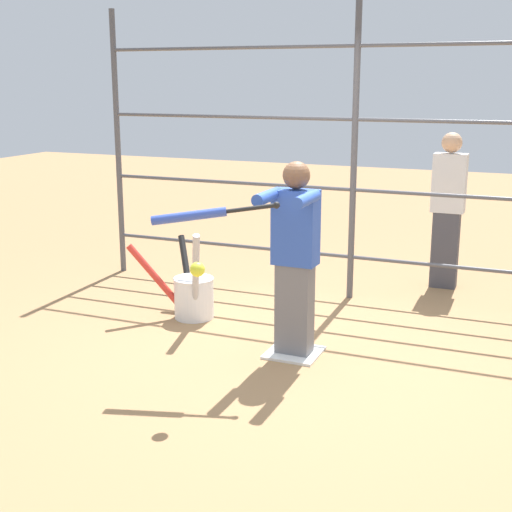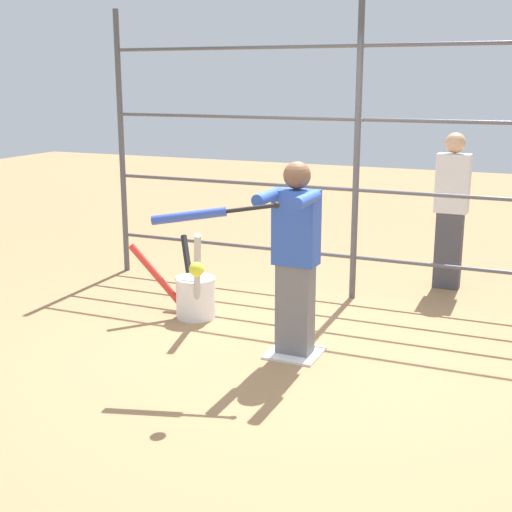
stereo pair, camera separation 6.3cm
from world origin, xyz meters
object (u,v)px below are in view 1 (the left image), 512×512
at_px(baseball_bat_swinging, 200,215).
at_px(bat_bucket, 192,294).
at_px(batter, 295,253).
at_px(softball_in_flight, 197,270).
at_px(bystander_behind_fence, 448,208).

height_order(baseball_bat_swinging, bat_bucket, baseball_bat_swinging).
xyz_separation_m(baseball_bat_swinging, bat_bucket, (0.64, -1.06, -0.95)).
relative_size(batter, baseball_bat_swinging, 1.77).
xyz_separation_m(batter, bat_bucket, (1.13, -0.48, -0.59)).
distance_m(baseball_bat_swinging, softball_in_flight, 0.53).
xyz_separation_m(batter, baseball_bat_swinging, (0.49, 0.57, 0.36)).
bearing_deg(softball_in_flight, bat_bucket, -60.55).
bearing_deg(bat_bucket, batter, 156.91).
height_order(batter, softball_in_flight, batter).
bearing_deg(bat_bucket, softball_in_flight, 119.45).
distance_m(baseball_bat_swinging, bat_bucket, 1.56).
bearing_deg(baseball_bat_swinging, bat_bucket, -58.79).
height_order(baseball_bat_swinging, bystander_behind_fence, bystander_behind_fence).
bearing_deg(bystander_behind_fence, softball_in_flight, 71.93).
height_order(softball_in_flight, bat_bucket, softball_in_flight).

